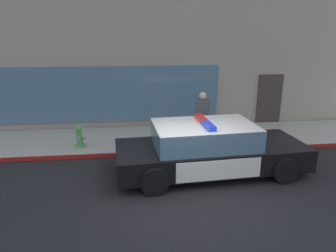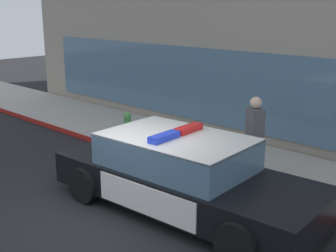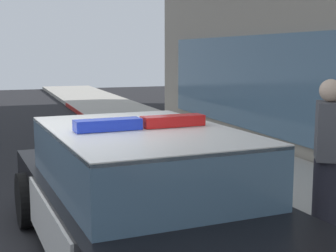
# 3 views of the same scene
# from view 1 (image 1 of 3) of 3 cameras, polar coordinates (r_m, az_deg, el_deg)

# --- Properties ---
(ground) EXTENTS (48.00, 48.00, 0.00)m
(ground) POSITION_cam_1_polar(r_m,az_deg,el_deg) (7.58, 3.91, -12.16)
(ground) COLOR black
(sidewalk) EXTENTS (48.00, 2.68, 0.15)m
(sidewalk) POSITION_cam_1_polar(r_m,az_deg,el_deg) (10.93, 0.36, -2.31)
(sidewalk) COLOR #A39E93
(sidewalk) RESTS_ON ground
(curb_red_paint) EXTENTS (28.80, 0.04, 0.14)m
(curb_red_paint) POSITION_cam_1_polar(r_m,az_deg,el_deg) (9.68, 1.35, -4.94)
(curb_red_paint) COLOR maroon
(curb_red_paint) RESTS_ON ground
(storefront_building) EXTENTS (18.26, 9.86, 8.02)m
(storefront_building) POSITION_cam_1_polar(r_m,az_deg,el_deg) (16.52, -7.00, 17.97)
(storefront_building) COLOR gray
(storefront_building) RESTS_ON ground
(police_cruiser) EXTENTS (5.19, 2.39, 1.49)m
(police_cruiser) POSITION_cam_1_polar(r_m,az_deg,el_deg) (8.37, 7.59, -4.22)
(police_cruiser) COLOR black
(police_cruiser) RESTS_ON ground
(fire_hydrant) EXTENTS (0.34, 0.39, 0.73)m
(fire_hydrant) POSITION_cam_1_polar(r_m,az_deg,el_deg) (10.19, -16.14, -1.93)
(fire_hydrant) COLOR #4C994C
(fire_hydrant) RESTS_ON sidewalk
(pedestrian_on_sidewalk) EXTENTS (0.48, 0.43, 1.71)m
(pedestrian_on_sidewalk) POSITION_cam_1_polar(r_m,az_deg,el_deg) (10.13, 6.36, 1.57)
(pedestrian_on_sidewalk) COLOR #23232D
(pedestrian_on_sidewalk) RESTS_ON sidewalk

